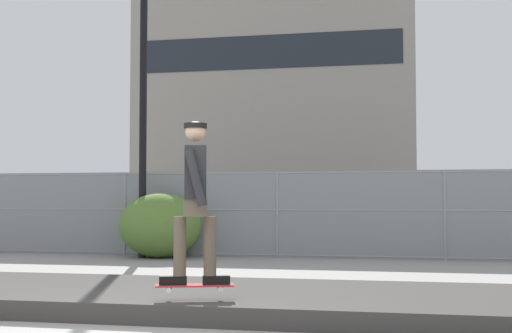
# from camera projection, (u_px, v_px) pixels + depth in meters

# --- Properties ---
(gravel_berm) EXTENTS (16.39, 2.51, 0.21)m
(gravel_berm) POSITION_uv_depth(u_px,v_px,m) (174.00, 297.00, 8.05)
(gravel_berm) COLOR #3D3A38
(gravel_berm) RESTS_ON ground_plane
(skateboard) EXTENTS (0.82, 0.43, 0.07)m
(skateboard) POSITION_uv_depth(u_px,v_px,m) (195.00, 286.00, 7.08)
(skateboard) COLOR #B22D2D
(skater) EXTENTS (0.72, 0.62, 1.68)m
(skater) POSITION_uv_depth(u_px,v_px,m) (195.00, 192.00, 7.12)
(skater) COLOR black
(skater) RESTS_ON skateboard
(chain_fence) EXTENTS (20.82, 0.06, 1.85)m
(chain_fence) POSITION_uv_depth(u_px,v_px,m) (277.00, 214.00, 14.80)
(chain_fence) COLOR gray
(chain_fence) RESTS_ON ground_plane
(street_lamp) EXTENTS (0.44, 0.44, 6.93)m
(street_lamp) POSITION_uv_depth(u_px,v_px,m) (143.00, 58.00, 15.03)
(street_lamp) COLOR black
(street_lamp) RESTS_ON ground_plane
(parked_car_near) EXTENTS (4.40, 1.96, 1.66)m
(parked_car_near) POSITION_uv_depth(u_px,v_px,m) (178.00, 215.00, 18.42)
(parked_car_near) COLOR black
(parked_car_near) RESTS_ON ground_plane
(parked_car_mid) EXTENTS (4.43, 2.01, 1.66)m
(parked_car_mid) POSITION_uv_depth(u_px,v_px,m) (446.00, 216.00, 16.62)
(parked_car_mid) COLOR #B7BABF
(parked_car_mid) RESTS_ON ground_plane
(library_building) EXTENTS (21.31, 14.29, 19.48)m
(library_building) POSITION_uv_depth(u_px,v_px,m) (283.00, 97.00, 57.80)
(library_building) COLOR gray
(library_building) RESTS_ON ground_plane
(shrub_left) EXTENTS (1.78, 1.46, 1.38)m
(shrub_left) POSITION_uv_depth(u_px,v_px,m) (160.00, 225.00, 14.79)
(shrub_left) COLOR #567A33
(shrub_left) RESTS_ON ground_plane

